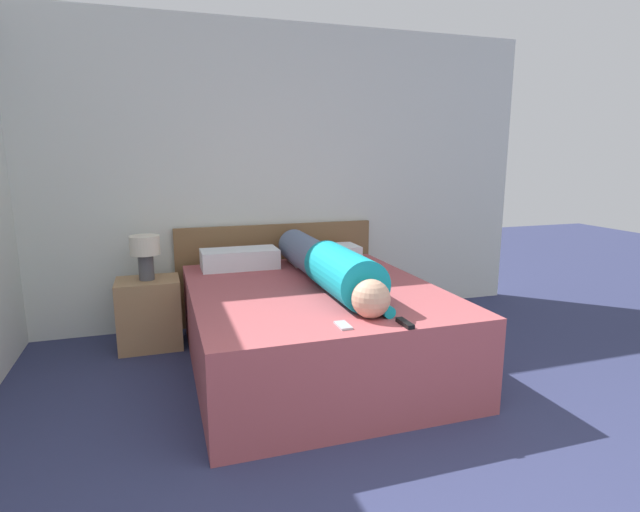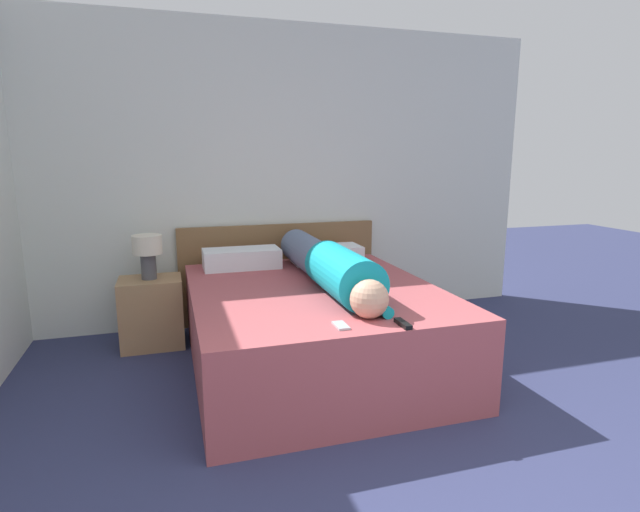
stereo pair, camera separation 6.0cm
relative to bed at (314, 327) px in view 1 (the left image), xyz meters
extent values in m
cube|color=silver|center=(-0.11, 1.18, 1.01)|extent=(5.10, 0.06, 2.60)
cube|color=#A84C51|center=(0.00, 0.00, 0.00)|extent=(1.66, 1.98, 0.59)
cube|color=brown|center=(0.00, 1.11, 0.15)|extent=(1.78, 0.04, 0.88)
cube|color=#A37A51|center=(-1.11, 0.76, -0.02)|extent=(0.47, 0.37, 0.55)
cylinder|color=#4C4C51|center=(-1.11, 0.76, 0.35)|extent=(0.11, 0.11, 0.20)
cylinder|color=beige|center=(-1.11, 0.76, 0.52)|extent=(0.22, 0.22, 0.15)
sphere|color=tan|center=(0.11, -0.73, 0.40)|extent=(0.22, 0.22, 0.22)
cylinder|color=#149EAD|center=(0.11, -0.30, 0.45)|extent=(0.31, 0.73, 0.31)
cylinder|color=slate|center=(0.11, 0.50, 0.43)|extent=(0.27, 0.87, 0.27)
cylinder|color=#149EAD|center=(0.21, -0.68, 0.33)|extent=(0.07, 0.22, 0.07)
cube|color=white|center=(-0.39, 0.76, 0.37)|extent=(0.61, 0.30, 0.16)
cube|color=white|center=(0.34, 0.76, 0.36)|extent=(0.58, 0.30, 0.14)
cube|color=black|center=(0.23, -0.91, 0.31)|extent=(0.04, 0.15, 0.02)
cube|color=#B2B7BC|center=(-0.09, -0.82, 0.30)|extent=(0.06, 0.13, 0.01)
camera|label=1|loc=(-0.99, -3.20, 1.19)|focal=28.00mm
camera|label=2|loc=(-0.94, -3.22, 1.19)|focal=28.00mm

